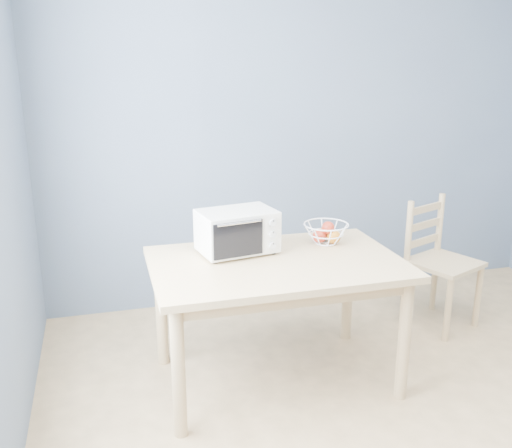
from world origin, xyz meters
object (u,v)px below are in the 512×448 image
object	(u,v)px
dining_table	(276,277)
toaster_oven	(234,231)
dining_chair	(438,264)
fruit_basket	(326,232)

from	to	relation	value
dining_table	toaster_oven	distance (m)	0.36
toaster_oven	dining_chair	xyz separation A→B (m)	(1.53, 0.23, -0.44)
fruit_basket	dining_chair	size ratio (longest dim) A/B	0.35
toaster_oven	dining_chair	distance (m)	1.61
toaster_oven	fruit_basket	bearing A→B (deg)	-7.34
toaster_oven	fruit_basket	world-z (taller)	toaster_oven
fruit_basket	dining_chair	world-z (taller)	dining_chair
dining_table	dining_chair	xyz separation A→B (m)	(1.33, 0.42, -0.20)
fruit_basket	dining_table	bearing A→B (deg)	-150.97
toaster_oven	fruit_basket	xyz separation A→B (m)	(0.58, 0.03, -0.06)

